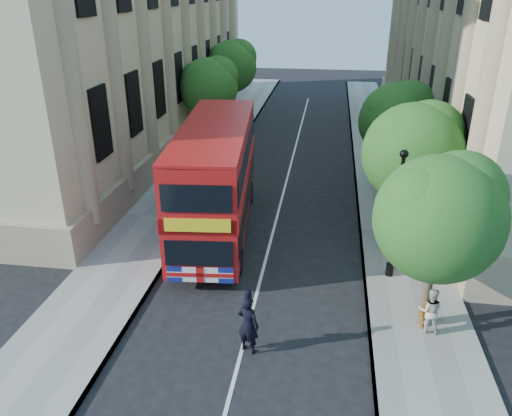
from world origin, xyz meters
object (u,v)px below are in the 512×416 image
at_px(box_van, 223,182).
at_px(woman_pedestrian, 430,310).
at_px(lamp_post, 396,220).
at_px(double_decker_bus, 216,176).
at_px(police_constable, 248,325).

bearing_deg(box_van, woman_pedestrian, -48.58).
relative_size(lamp_post, woman_pedestrian, 3.22).
xyz_separation_m(double_decker_bus, police_constable, (2.81, -8.18, -1.74)).
distance_m(lamp_post, woman_pedestrian, 3.84).
bearing_deg(lamp_post, woman_pedestrian, -74.86).
bearing_deg(box_van, lamp_post, -38.68).
xyz_separation_m(box_van, woman_pedestrian, (8.81, -9.15, -0.50)).
height_order(double_decker_bus, box_van, double_decker_bus).
distance_m(lamp_post, police_constable, 7.15).
relative_size(police_constable, woman_pedestrian, 1.24).
distance_m(double_decker_bus, box_van, 3.00).
height_order(lamp_post, double_decker_bus, lamp_post).
height_order(lamp_post, police_constable, lamp_post).
distance_m(double_decker_bus, police_constable, 8.82).
bearing_deg(double_decker_bus, box_van, 90.53).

